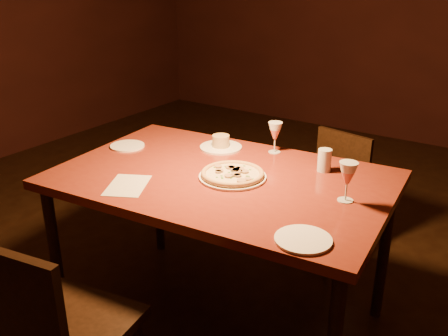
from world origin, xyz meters
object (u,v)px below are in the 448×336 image
Objects in this scene: dining_table at (222,189)px; chair_far at (330,189)px; chair_near at (47,333)px; pizza_plate at (233,174)px.

dining_table reaches higher than chair_far.
chair_near reaches higher than chair_far.
chair_near is (-0.09, -0.97, -0.21)m from dining_table.
pizza_plate is at bearing 72.24° from chair_near.
dining_table is 0.11m from pizza_plate.
chair_near reaches higher than pizza_plate.
chair_near is 3.06× the size of pizza_plate.
dining_table is 1.70× the size of chair_near.
chair_near is at bearing -100.46° from dining_table.
pizza_plate is (0.15, 0.97, 0.31)m from chair_near.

